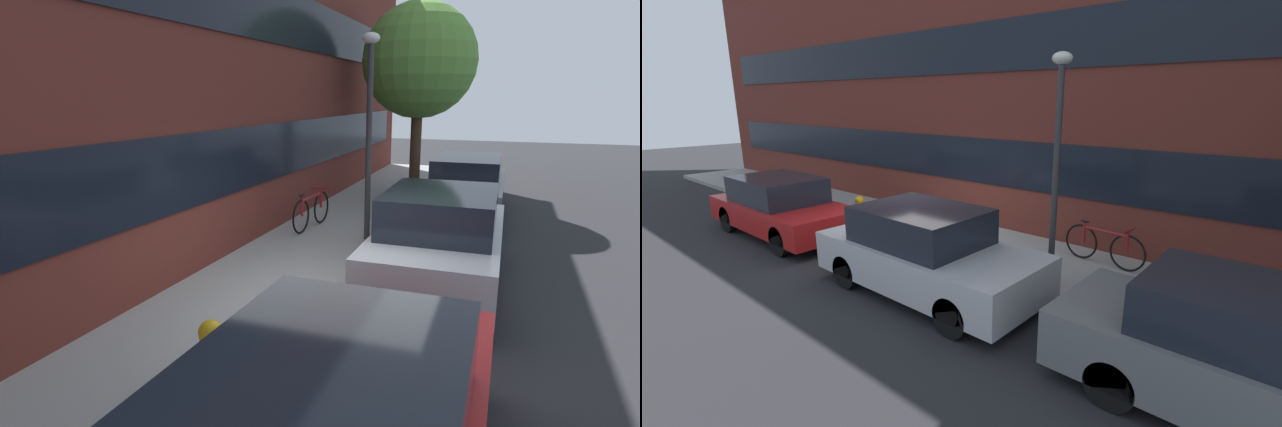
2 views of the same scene
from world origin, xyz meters
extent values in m
plane|color=#232326|center=(0.00, 0.00, 0.00)|extent=(56.00, 56.00, 0.00)
cube|color=gray|center=(0.00, 1.25, 0.07)|extent=(28.00, 2.50, 0.14)
cube|color=maroon|center=(0.00, 2.95, 3.97)|extent=(28.00, 0.90, 7.94)
cube|color=black|center=(0.00, 2.48, 1.75)|extent=(25.76, 0.04, 1.10)
cube|color=black|center=(0.00, 2.48, 4.36)|extent=(25.76, 0.04, 1.10)
cube|color=#AD1919|center=(-3.32, -1.05, 0.53)|extent=(4.25, 1.75, 0.58)
cube|color=black|center=(-3.49, -1.05, 1.12)|extent=(2.21, 1.54, 0.58)
cylinder|color=black|center=(-2.00, -0.27, 0.33)|extent=(0.65, 0.18, 0.65)
cylinder|color=black|center=(-2.00, -1.83, 0.33)|extent=(0.65, 0.18, 0.65)
cylinder|color=black|center=(-4.64, -0.27, 0.33)|extent=(0.65, 0.18, 0.65)
cylinder|color=black|center=(-4.64, -1.83, 0.33)|extent=(0.65, 0.18, 0.65)
cube|color=#B2B5BA|center=(1.63, -1.05, 0.56)|extent=(3.99, 1.76, 0.66)
cube|color=black|center=(1.47, -1.05, 1.18)|extent=(2.08, 1.55, 0.58)
cylinder|color=black|center=(2.87, -0.26, 0.30)|extent=(0.60, 0.18, 0.60)
cylinder|color=black|center=(2.87, -1.84, 0.30)|extent=(0.60, 0.18, 0.60)
cylinder|color=black|center=(0.40, -0.26, 0.30)|extent=(0.60, 0.18, 0.60)
cylinder|color=black|center=(0.40, -1.84, 0.30)|extent=(0.60, 0.18, 0.60)
cube|color=black|center=(6.31, -1.05, 1.16)|extent=(2.33, 1.47, 0.54)
cylinder|color=black|center=(5.10, -0.31, 0.28)|extent=(0.57, 0.18, 0.57)
cylinder|color=black|center=(5.10, -1.79, 0.28)|extent=(0.57, 0.18, 0.57)
cylinder|color=gold|center=(-2.35, 0.47, 0.16)|extent=(0.32, 0.32, 0.04)
cylinder|color=gold|center=(-2.35, 0.47, 0.44)|extent=(0.22, 0.22, 0.52)
sphere|color=gold|center=(-2.35, 0.47, 0.75)|extent=(0.23, 0.23, 0.23)
cylinder|color=gold|center=(-2.55, 0.47, 0.49)|extent=(0.17, 0.09, 0.09)
cylinder|color=gold|center=(-2.15, 0.47, 0.49)|extent=(0.17, 0.09, 0.09)
torus|color=black|center=(3.95, 1.76, 0.49)|extent=(0.69, 0.10, 0.69)
torus|color=black|center=(3.01, 1.84, 0.49)|extent=(0.69, 0.10, 0.69)
cylinder|color=maroon|center=(3.48, 1.80, 0.80)|extent=(0.90, 0.13, 0.06)
cylinder|color=maroon|center=(3.05, 1.83, 0.68)|extent=(0.06, 0.06, 0.39)
cylinder|color=maroon|center=(3.93, 1.76, 0.68)|extent=(0.06, 0.06, 0.39)
ellipsoid|color=black|center=(3.05, 1.83, 0.91)|extent=(0.21, 0.10, 0.05)
cylinder|color=maroon|center=(3.93, 1.76, 0.91)|extent=(0.09, 0.44, 0.05)
cylinder|color=#2D2D30|center=(3.08, 0.50, 1.93)|extent=(0.11, 0.11, 3.58)
ellipsoid|color=silver|center=(3.08, 0.50, 3.82)|extent=(0.32, 0.32, 0.20)
camera|label=1|loc=(-5.87, -1.91, 2.83)|focal=28.00mm
camera|label=2|loc=(6.46, -5.78, 3.20)|focal=24.00mm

